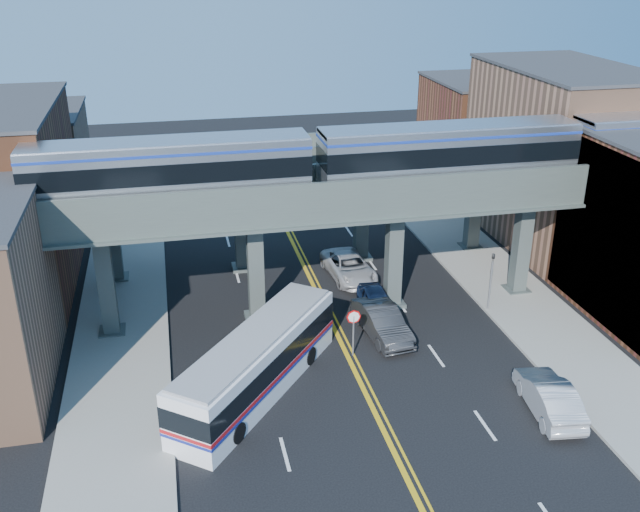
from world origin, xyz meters
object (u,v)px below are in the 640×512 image
object	(u,v)px
car_lane_a	(376,303)
car_parked_curb	(549,397)
stop_sign	(354,325)
transit_bus	(257,364)
transit_train	(448,151)
car_lane_d	(308,207)
traffic_signal	(491,275)
car_lane_c	(349,267)
car_lane_b	(382,322)

from	to	relation	value
car_lane_a	car_parked_curb	distance (m)	11.75
stop_sign	transit_bus	bearing A→B (deg)	-157.62
transit_train	transit_bus	world-z (taller)	transit_train
transit_train	car_lane_d	size ratio (longest dim) A/B	9.01
transit_train	traffic_signal	bearing A→B (deg)	-40.85
stop_sign	car_lane_c	xyz separation A→B (m)	(2.18, 9.21, -1.01)
transit_bus	car_lane_d	world-z (taller)	transit_bus
stop_sign	traffic_signal	xyz separation A→B (m)	(8.90, 3.00, 0.54)
car_lane_a	car_lane_b	distance (m)	2.45
transit_train	car_lane_a	distance (m)	9.43
transit_bus	car_lane_b	distance (m)	8.26
car_lane_c	car_parked_curb	xyz separation A→B (m)	(5.22, -15.85, 0.06)
car_lane_c	car_lane_d	distance (m)	11.69
car_lane_a	car_lane_c	xyz separation A→B (m)	(-0.27, 5.20, 0.00)
traffic_signal	transit_bus	distance (m)	15.10
stop_sign	car_parked_curb	xyz separation A→B (m)	(7.40, -6.64, -0.95)
car_lane_a	car_parked_curb	size ratio (longest dim) A/B	0.89
stop_sign	transit_bus	xyz separation A→B (m)	(-5.27, -2.17, -0.24)
transit_train	car_lane_b	size ratio (longest dim) A/B	8.77
car_lane_c	car_parked_curb	world-z (taller)	car_parked_curb
stop_sign	car_lane_b	distance (m)	2.75
traffic_signal	car_lane_b	bearing A→B (deg)	-168.40
transit_train	car_lane_d	distance (m)	18.59
transit_bus	car_lane_c	bearing A→B (deg)	5.01
car_lane_a	car_lane_d	bearing A→B (deg)	95.44
stop_sign	traffic_signal	size ratio (longest dim) A/B	0.64
car_lane_b	car_lane_c	bearing A→B (deg)	82.47
car_lane_c	car_lane_d	size ratio (longest dim) A/B	1.09
stop_sign	car_lane_c	size ratio (longest dim) A/B	0.49
transit_bus	car_parked_curb	bearing A→B (deg)	-71.22
car_lane_d	car_lane_a	bearing A→B (deg)	-87.45
car_parked_curb	transit_train	bearing A→B (deg)	-79.00
traffic_signal	stop_sign	bearing A→B (deg)	-161.37
traffic_signal	transit_bus	size ratio (longest dim) A/B	0.39
transit_bus	car_lane_d	distance (m)	24.17
traffic_signal	car_lane_b	size ratio (longest dim) A/B	0.81
stop_sign	traffic_signal	world-z (taller)	traffic_signal
car_lane_d	stop_sign	bearing A→B (deg)	-94.47
stop_sign	transit_bus	size ratio (longest dim) A/B	0.25
car_lane_b	stop_sign	bearing A→B (deg)	-148.68
traffic_signal	car_lane_a	xyz separation A→B (m)	(-6.46, 1.01, -1.56)
car_lane_a	car_lane_c	world-z (taller)	car_lane_c
car_lane_b	transit_bus	bearing A→B (deg)	-159.35
traffic_signal	car_parked_curb	bearing A→B (deg)	-98.86
traffic_signal	car_lane_d	xyz separation A→B (m)	(-6.98, 17.90, -1.58)
transit_train	car_lane_c	xyz separation A→B (m)	(-4.41, 4.21, -8.41)
transit_bus	car_lane_a	distance (m)	9.91
car_lane_d	transit_bus	bearing A→B (deg)	-106.54
transit_bus	stop_sign	bearing A→B (deg)	-29.41
car_lane_c	stop_sign	bearing A→B (deg)	-108.27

